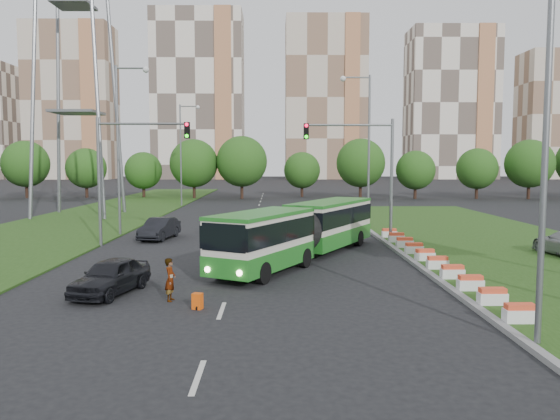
{
  "coord_description": "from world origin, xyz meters",
  "views": [
    {
      "loc": [
        -1.13,
        -24.93,
        5.23
      ],
      "look_at": [
        -0.81,
        5.16,
        2.6
      ],
      "focal_mm": 35.0,
      "sensor_mm": 36.0,
      "label": 1
    }
  ],
  "objects_px": {
    "pedestrian": "(170,280)",
    "traffic_mast_left": "(125,160)",
    "car_left_far": "(159,229)",
    "car_left_near": "(111,276)",
    "shopping_trolley": "(197,301)",
    "articulated_bus": "(297,230)",
    "traffic_mast_median": "(367,161)"
  },
  "relations": [
    {
      "from": "traffic_mast_left",
      "to": "car_left_far",
      "type": "relative_size",
      "value": 1.81
    },
    {
      "from": "traffic_mast_median",
      "to": "shopping_trolley",
      "type": "xyz_separation_m",
      "value": [
        -8.66,
        -15.79,
        -5.06
      ]
    },
    {
      "from": "car_left_near",
      "to": "pedestrian",
      "type": "relative_size",
      "value": 2.56
    },
    {
      "from": "car_left_far",
      "to": "traffic_mast_median",
      "type": "bearing_deg",
      "value": 0.76
    },
    {
      "from": "articulated_bus",
      "to": "shopping_trolley",
      "type": "xyz_separation_m",
      "value": [
        -3.98,
        -10.16,
        -1.27
      ]
    },
    {
      "from": "shopping_trolley",
      "to": "car_left_far",
      "type": "bearing_deg",
      "value": 123.77
    },
    {
      "from": "articulated_bus",
      "to": "car_left_far",
      "type": "bearing_deg",
      "value": 168.12
    },
    {
      "from": "pedestrian",
      "to": "shopping_trolley",
      "type": "bearing_deg",
      "value": -130.65
    },
    {
      "from": "car_left_near",
      "to": "car_left_far",
      "type": "xyz_separation_m",
      "value": [
        -1.32,
        15.55,
        0.01
      ]
    },
    {
      "from": "traffic_mast_median",
      "to": "articulated_bus",
      "type": "bearing_deg",
      "value": -129.75
    },
    {
      "from": "car_left_near",
      "to": "pedestrian",
      "type": "height_order",
      "value": "pedestrian"
    },
    {
      "from": "traffic_mast_left",
      "to": "car_left_far",
      "type": "distance_m",
      "value": 5.72
    },
    {
      "from": "pedestrian",
      "to": "traffic_mast_left",
      "type": "bearing_deg",
      "value": 25.35
    },
    {
      "from": "car_left_near",
      "to": "articulated_bus",
      "type": "bearing_deg",
      "value": 60.08
    },
    {
      "from": "articulated_bus",
      "to": "car_left_far",
      "type": "distance_m",
      "value": 11.93
    },
    {
      "from": "traffic_mast_median",
      "to": "articulated_bus",
      "type": "distance_m",
      "value": 8.24
    },
    {
      "from": "traffic_mast_left",
      "to": "car_left_far",
      "type": "height_order",
      "value": "traffic_mast_left"
    },
    {
      "from": "car_left_near",
      "to": "shopping_trolley",
      "type": "distance_m",
      "value": 4.45
    },
    {
      "from": "articulated_bus",
      "to": "shopping_trolley",
      "type": "height_order",
      "value": "articulated_bus"
    },
    {
      "from": "car_left_far",
      "to": "pedestrian",
      "type": "distance_m",
      "value": 17.14
    },
    {
      "from": "pedestrian",
      "to": "shopping_trolley",
      "type": "relative_size",
      "value": 2.84
    },
    {
      "from": "traffic_mast_median",
      "to": "car_left_far",
      "type": "height_order",
      "value": "traffic_mast_median"
    },
    {
      "from": "articulated_bus",
      "to": "traffic_mast_median",
      "type": "bearing_deg",
      "value": 78.68
    },
    {
      "from": "shopping_trolley",
      "to": "car_left_near",
      "type": "bearing_deg",
      "value": 166.37
    },
    {
      "from": "articulated_bus",
      "to": "pedestrian",
      "type": "relative_size",
      "value": 9.45
    },
    {
      "from": "traffic_mast_median",
      "to": "articulated_bus",
      "type": "relative_size",
      "value": 0.52
    },
    {
      "from": "car_left_near",
      "to": "car_left_far",
      "type": "distance_m",
      "value": 15.61
    },
    {
      "from": "pedestrian",
      "to": "shopping_trolley",
      "type": "height_order",
      "value": "pedestrian"
    },
    {
      "from": "traffic_mast_left",
      "to": "articulated_bus",
      "type": "distance_m",
      "value": 12.06
    },
    {
      "from": "articulated_bus",
      "to": "shopping_trolley",
      "type": "distance_m",
      "value": 10.99
    },
    {
      "from": "traffic_mast_median",
      "to": "shopping_trolley",
      "type": "bearing_deg",
      "value": -118.74
    },
    {
      "from": "traffic_mast_left",
      "to": "shopping_trolley",
      "type": "xyz_separation_m",
      "value": [
        6.5,
        -14.79,
        -5.06
      ]
    }
  ]
}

